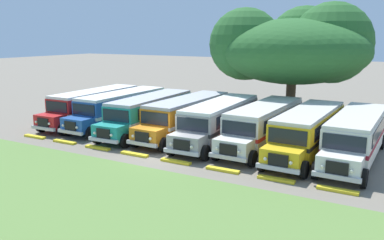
# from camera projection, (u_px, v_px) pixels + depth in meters

# --- Properties ---
(ground_plane) EXTENTS (220.00, 220.00, 0.00)m
(ground_plane) POSITION_uv_depth(u_px,v_px,m) (161.00, 156.00, 25.54)
(ground_plane) COLOR slate
(foreground_grass_strip) EXTENTS (80.00, 10.62, 0.01)m
(foreground_grass_strip) POSITION_uv_depth(u_px,v_px,m) (73.00, 197.00, 19.04)
(foreground_grass_strip) COLOR olive
(foreground_grass_strip) RESTS_ON ground_plane
(parked_bus_slot_0) EXTENTS (2.88, 10.86, 2.82)m
(parked_bus_slot_0) POSITION_uv_depth(u_px,v_px,m) (94.00, 105.00, 35.18)
(parked_bus_slot_0) COLOR red
(parked_bus_slot_0) RESTS_ON ground_plane
(parked_bus_slot_1) EXTENTS (2.74, 10.85, 2.82)m
(parked_bus_slot_1) POSITION_uv_depth(u_px,v_px,m) (121.00, 107.00, 33.90)
(parked_bus_slot_1) COLOR #23519E
(parked_bus_slot_1) RESTS_ON ground_plane
(parked_bus_slot_2) EXTENTS (3.06, 10.89, 2.82)m
(parked_bus_slot_2) POSITION_uv_depth(u_px,v_px,m) (149.00, 112.00, 31.78)
(parked_bus_slot_2) COLOR teal
(parked_bus_slot_2) RESTS_ON ground_plane
(parked_bus_slot_3) EXTENTS (2.80, 10.85, 2.82)m
(parked_bus_slot_3) POSITION_uv_depth(u_px,v_px,m) (187.00, 115.00, 30.73)
(parked_bus_slot_3) COLOR orange
(parked_bus_slot_3) RESTS_ON ground_plane
(parked_bus_slot_4) EXTENTS (2.99, 10.88, 2.82)m
(parked_bus_slot_4) POSITION_uv_depth(u_px,v_px,m) (219.00, 119.00, 28.96)
(parked_bus_slot_4) COLOR #9E9993
(parked_bus_slot_4) RESTS_ON ground_plane
(parked_bus_slot_5) EXTENTS (2.93, 10.87, 2.82)m
(parked_bus_slot_5) POSITION_uv_depth(u_px,v_px,m) (264.00, 123.00, 27.77)
(parked_bus_slot_5) COLOR silver
(parked_bus_slot_5) RESTS_ON ground_plane
(parked_bus_slot_6) EXTENTS (2.97, 10.88, 2.82)m
(parked_bus_slot_6) POSITION_uv_depth(u_px,v_px,m) (308.00, 130.00, 25.82)
(parked_bus_slot_6) COLOR yellow
(parked_bus_slot_6) RESTS_ON ground_plane
(parked_bus_slot_7) EXTENTS (2.92, 10.87, 2.82)m
(parked_bus_slot_7) POSITION_uv_depth(u_px,v_px,m) (357.00, 134.00, 24.57)
(parked_bus_slot_7) COLOR silver
(parked_bus_slot_7) RESTS_ON ground_plane
(curb_wheelstop_0) EXTENTS (2.00, 0.36, 0.15)m
(curb_wheelstop_0) POSITION_uv_depth(u_px,v_px,m) (35.00, 137.00, 30.07)
(curb_wheelstop_0) COLOR yellow
(curb_wheelstop_0) RESTS_ON ground_plane
(curb_wheelstop_1) EXTENTS (2.00, 0.36, 0.15)m
(curb_wheelstop_1) POSITION_uv_depth(u_px,v_px,m) (65.00, 142.00, 28.58)
(curb_wheelstop_1) COLOR yellow
(curb_wheelstop_1) RESTS_ON ground_plane
(curb_wheelstop_2) EXTENTS (2.00, 0.36, 0.15)m
(curb_wheelstop_2) POSITION_uv_depth(u_px,v_px,m) (98.00, 148.00, 27.09)
(curb_wheelstop_2) COLOR yellow
(curb_wheelstop_2) RESTS_ON ground_plane
(curb_wheelstop_3) EXTENTS (2.00, 0.36, 0.15)m
(curb_wheelstop_3) POSITION_uv_depth(u_px,v_px,m) (134.00, 154.00, 25.61)
(curb_wheelstop_3) COLOR yellow
(curb_wheelstop_3) RESTS_ON ground_plane
(curb_wheelstop_4) EXTENTS (2.00, 0.36, 0.15)m
(curb_wheelstop_4) POSITION_uv_depth(u_px,v_px,m) (176.00, 162.00, 24.12)
(curb_wheelstop_4) COLOR yellow
(curb_wheelstop_4) RESTS_ON ground_plane
(curb_wheelstop_5) EXTENTS (2.00, 0.36, 0.15)m
(curb_wheelstop_5) POSITION_uv_depth(u_px,v_px,m) (223.00, 170.00, 22.63)
(curb_wheelstop_5) COLOR yellow
(curb_wheelstop_5) RESTS_ON ground_plane
(curb_wheelstop_6) EXTENTS (2.00, 0.36, 0.15)m
(curb_wheelstop_6) POSITION_uv_depth(u_px,v_px,m) (276.00, 179.00, 21.14)
(curb_wheelstop_6) COLOR yellow
(curb_wheelstop_6) RESTS_ON ground_plane
(curb_wheelstop_7) EXTENTS (2.00, 0.36, 0.15)m
(curb_wheelstop_7) POSITION_uv_depth(u_px,v_px,m) (338.00, 190.00, 19.66)
(curb_wheelstop_7) COLOR yellow
(curb_wheelstop_7) RESTS_ON ground_plane
(broad_shade_tree) EXTENTS (13.59, 13.43, 10.38)m
(broad_shade_tree) POSITION_uv_depth(u_px,v_px,m) (295.00, 47.00, 35.10)
(broad_shade_tree) COLOR brown
(broad_shade_tree) RESTS_ON ground_plane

